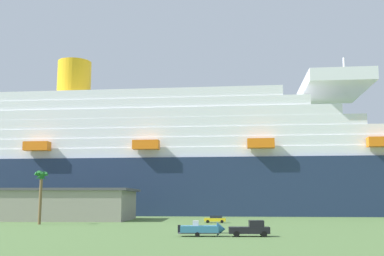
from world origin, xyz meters
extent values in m
plane|color=#4C6B38|center=(0.00, 30.00, 0.00)|extent=(600.00, 600.00, 0.00)
cube|color=#1E2D4C|center=(-19.74, 73.01, 8.83)|extent=(198.45, 34.05, 17.66)
cube|color=white|center=(-19.74, 73.01, 19.25)|extent=(174.65, 31.26, 3.18)
cube|color=white|center=(-23.70, 73.05, 22.43)|extent=(168.10, 30.72, 3.18)
cube|color=white|center=(-27.67, 73.08, 25.61)|extent=(162.14, 30.20, 3.18)
cube|color=white|center=(-31.63, 73.11, 28.79)|extent=(156.69, 29.77, 3.18)
cube|color=white|center=(-35.59, 73.14, 31.97)|extent=(150.60, 29.57, 3.18)
cube|color=white|center=(-39.56, 73.18, 35.15)|extent=(140.16, 28.69, 3.18)
cube|color=white|center=(-43.52, 73.21, 38.33)|extent=(131.66, 28.15, 3.18)
cube|color=white|center=(39.72, 72.53, 41.92)|extent=(20.11, 35.83, 4.00)
cylinder|color=yellow|center=(-49.47, 73.26, 46.67)|extent=(11.77, 11.77, 13.49)
cylinder|color=silver|center=(43.68, 72.49, 45.92)|extent=(0.80, 0.80, 12.00)
cube|color=orange|center=(-54.56, 56.44, 21.47)|extent=(8.03, 3.27, 2.80)
cube|color=orange|center=(-19.88, 56.15, 21.47)|extent=(8.03, 3.27, 2.80)
cube|color=orange|center=(14.81, 55.87, 21.47)|extent=(8.03, 3.27, 2.80)
cube|color=orange|center=(49.49, 55.58, 21.47)|extent=(8.03, 3.27, 2.80)
cube|color=gray|center=(-46.30, 28.76, 3.52)|extent=(56.52, 24.30, 7.05)
cube|color=#4C4C51|center=(-46.30, 28.76, 7.35)|extent=(58.78, 25.27, 0.60)
cube|color=black|center=(9.70, -18.32, 0.85)|extent=(5.73, 2.41, 0.90)
cube|color=black|center=(10.70, -18.25, 1.75)|extent=(2.15, 1.98, 0.90)
cube|color=#26333F|center=(11.37, -18.20, 1.66)|extent=(0.22, 1.68, 0.63)
cylinder|color=black|center=(11.58, -17.18, 0.40)|extent=(0.82, 0.34, 0.80)
cylinder|color=black|center=(11.73, -19.17, 0.40)|extent=(0.82, 0.34, 0.80)
cylinder|color=black|center=(7.84, -17.45, 0.40)|extent=(0.82, 0.34, 0.80)
cylinder|color=black|center=(7.98, -19.45, 0.40)|extent=(0.82, 0.34, 0.80)
cube|color=#595960|center=(2.86, -18.82, 0.47)|extent=(5.88, 2.35, 0.16)
cube|color=#595960|center=(6.25, -18.57, 0.47)|extent=(1.89, 0.26, 0.10)
cylinder|color=black|center=(2.52, -17.77, 0.32)|extent=(0.65, 0.27, 0.64)
cylinder|color=black|center=(2.67, -19.91, 0.32)|extent=(0.65, 0.27, 0.64)
cube|color=teal|center=(2.86, -18.82, 1.00)|extent=(5.37, 2.52, 0.90)
cone|color=teal|center=(5.86, -18.60, 1.00)|extent=(1.34, 2.01, 1.93)
cube|color=silver|center=(2.33, -18.86, 1.80)|extent=(0.87, 1.06, 0.70)
cube|color=black|center=(0.05, -19.03, 1.00)|extent=(0.40, 0.53, 1.10)
cylinder|color=brown|center=(-32.28, 9.16, 4.83)|extent=(0.61, 0.61, 9.66)
cone|color=#1E6628|center=(-31.88, 9.16, 9.76)|extent=(0.72, 2.60, 2.04)
cone|color=#1E6628|center=(-32.08, 9.51, 9.76)|extent=(2.46, 1.78, 2.30)
cone|color=#1E6628|center=(-32.54, 9.46, 9.76)|extent=(2.48, 2.27, 1.84)
cone|color=#1E6628|center=(-32.67, 9.09, 9.76)|extent=(1.12, 2.53, 2.27)
cone|color=#1E6628|center=(-32.45, 8.80, 9.76)|extent=(2.66, 1.78, 1.97)
cone|color=#1E6628|center=(-32.13, 8.78, 9.76)|extent=(2.78, 1.62, 1.67)
sphere|color=#1E6628|center=(-32.28, 9.16, 9.66)|extent=(1.10, 1.10, 1.10)
cube|color=yellow|center=(3.00, 19.14, 0.68)|extent=(4.65, 1.99, 0.70)
cube|color=#1E232D|center=(3.23, 19.14, 1.31)|extent=(2.61, 1.77, 0.55)
cylinder|color=black|center=(1.48, 18.15, 0.33)|extent=(0.66, 0.23, 0.66)
cylinder|color=black|center=(1.46, 20.10, 0.33)|extent=(0.66, 0.23, 0.66)
cylinder|color=black|center=(4.54, 18.18, 0.33)|extent=(0.66, 0.23, 0.66)
cylinder|color=black|center=(4.52, 20.12, 0.33)|extent=(0.66, 0.23, 0.66)
camera|label=1|loc=(8.60, -85.79, 5.11)|focal=44.54mm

